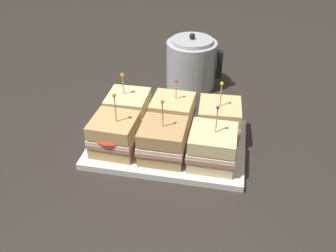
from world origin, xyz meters
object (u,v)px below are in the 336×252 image
Objects in this scene: serving_platter at (168,143)px; sandwich_back_left at (128,109)px; sandwich_back_right at (219,119)px; sandwich_back_center at (174,114)px; sandwich_front_center at (164,141)px; sandwich_front_left at (115,135)px; sandwich_front_right at (212,148)px; kettle_steel at (191,63)px.

sandwich_back_left is at bearing 153.46° from serving_platter.
sandwich_back_center is at bearing 179.01° from sandwich_back_right.
sandwich_front_center is at bearing -44.49° from sandwich_back_left.
sandwich_front_left is 1.10× the size of sandwich_back_left.
serving_platter is 0.16m from sandwich_back_right.
sandwich_front_center reaches higher than sandwich_front_right.
sandwich_front_left is at bearing -154.53° from sandwich_back_right.
sandwich_back_right is 0.33m from kettle_steel.
sandwich_front_left is 0.13m from sandwich_front_center.
sandwich_front_center is 0.18m from sandwich_back_right.
serving_platter is at bearing -154.47° from sandwich_back_right.
sandwich_back_left is 1.04× the size of sandwich_back_center.
sandwich_front_left reaches higher than sandwich_front_right.
sandwich_back_right is at bearing 25.53° from serving_platter.
kettle_steel is (0.14, 0.43, 0.02)m from sandwich_front_left.
sandwich_back_center is at bearing -91.43° from kettle_steel.
sandwich_front_left is 0.26m from sandwich_front_right.
serving_platter is 2.64× the size of sandwich_back_left.
sandwich_front_right is at bearing -92.85° from sandwich_back_right.
kettle_steel is (0.01, 0.37, 0.08)m from serving_platter.
kettle_steel is at bearing 111.80° from sandwich_back_right.
sandwich_front_right reaches higher than sandwich_back_right.
sandwich_front_left is 0.19m from sandwich_back_center.
kettle_steel is at bearing 88.82° from sandwich_front_center.
sandwich_front_center is at bearing -91.18° from kettle_steel.
sandwich_back_center is at bearing 86.76° from serving_platter.
sandwich_back_center is at bearing 132.71° from sandwich_front_right.
serving_platter is 0.16m from sandwich_front_left.
sandwich_front_center reaches higher than sandwich_back_left.
kettle_steel is at bearing 88.24° from serving_platter.
sandwich_front_left reaches higher than sandwich_back_left.
sandwich_back_left is at bearing 90.09° from sandwich_front_left.
serving_platter is at bearing -91.76° from kettle_steel.
sandwich_front_right is 0.18m from sandwich_back_center.
sandwich_front_center is 0.13m from sandwich_back_center.
sandwich_back_center is (0.00, 0.07, 0.06)m from serving_platter.
kettle_steel reaches higher than sandwich_front_center.
sandwich_front_left is (-0.13, -0.06, 0.06)m from serving_platter.
kettle_steel reaches higher than serving_platter.
serving_platter is at bearing 25.40° from sandwich_front_left.
sandwich_front_right reaches higher than serving_platter.
sandwich_front_center is (0.00, -0.07, 0.06)m from serving_platter.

